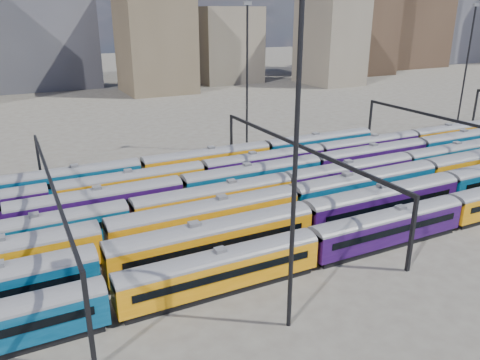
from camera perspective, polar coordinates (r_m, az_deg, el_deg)
name	(u,v)px	position (r m, az deg, el deg)	size (l,w,h in m)	color
ground	(229,215)	(58.82, -1.40, -4.26)	(500.00, 500.00, 0.00)	#47423C
rake_0	(312,243)	(46.97, 8.75, -7.63)	(117.72, 2.87, 4.83)	black
rake_1	(306,217)	(51.88, 8.00, -4.45)	(131.95, 3.22, 5.43)	black
rake_2	(206,216)	(51.61, -4.17, -4.40)	(155.55, 3.25, 5.48)	black
rake_3	(287,184)	(61.62, 5.74, -0.52)	(124.35, 3.03, 5.11)	black
rake_4	(253,175)	(64.54, 1.61, 0.55)	(146.33, 3.06, 5.15)	black
rake_5	(203,171)	(66.66, -4.59, 1.05)	(121.05, 2.95, 4.97)	black
rake_6	(65,179)	(67.33, -20.59, 0.06)	(103.75, 3.04, 5.12)	black
gantry_1	(52,190)	(51.67, -21.96, -1.15)	(0.35, 40.35, 8.03)	black
gantry_2	(298,153)	(61.11, 7.06, 3.31)	(0.35, 40.35, 8.03)	black
gantry_3	(459,128)	(81.24, 25.13, 5.72)	(0.35, 40.35, 8.03)	black
mast_2	(295,161)	(33.55, 6.76, 2.26)	(1.40, 0.50, 25.60)	black
mast_3	(247,74)	(82.47, 0.87, 12.85)	(1.40, 0.50, 25.60)	black
mast_5	(467,62)	(111.86, 25.94, 12.78)	(1.40, 0.50, 25.60)	black
skyline	(353,20)	(200.23, 13.65, 18.42)	(399.22, 60.48, 50.03)	#665B4C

